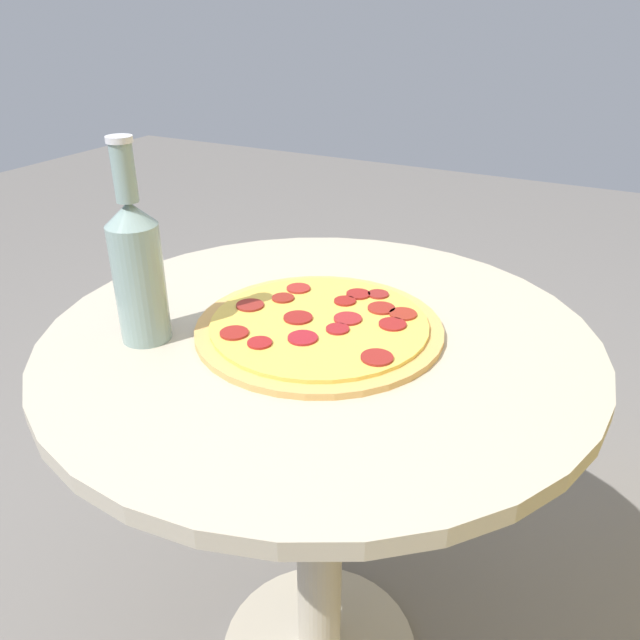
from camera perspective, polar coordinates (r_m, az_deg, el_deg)
table at (r=1.02m, az=-0.07°, el=-9.48°), size 0.82×0.82×0.74m
pizza at (r=0.92m, az=0.03°, el=-0.65°), size 0.37×0.37×0.02m
beer_bottle at (r=0.90m, az=-16.35°, el=4.73°), size 0.07×0.07×0.29m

